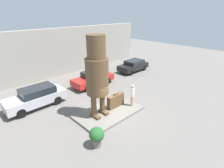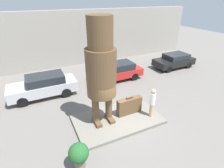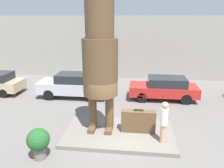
{
  "view_description": "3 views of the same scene",
  "coord_description": "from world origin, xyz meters",
  "px_view_note": "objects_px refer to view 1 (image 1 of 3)",
  "views": [
    {
      "loc": [
        -7.6,
        -8.19,
        7.11
      ],
      "look_at": [
        0.2,
        -0.12,
        2.35
      ],
      "focal_mm": 28.0,
      "sensor_mm": 36.0,
      "label": 1
    },
    {
      "loc": [
        -3.77,
        -7.15,
        6.5
      ],
      "look_at": [
        -0.22,
        0.28,
        2.3
      ],
      "focal_mm": 28.0,
      "sensor_mm": 36.0,
      "label": 2
    },
    {
      "loc": [
        0.73,
        -8.78,
        5.09
      ],
      "look_at": [
        -0.35,
        0.27,
        2.34
      ],
      "focal_mm": 35.0,
      "sensor_mm": 36.0,
      "label": 3
    }
  ],
  "objects_px": {
    "parked_car_silver": "(36,97)",
    "parked_car_black": "(133,65)",
    "tourist": "(132,94)",
    "statue_figure": "(97,71)",
    "planter_pot": "(97,136)",
    "giant_suitcase": "(116,101)",
    "parked_car_red": "(93,78)"
  },
  "relations": [
    {
      "from": "statue_figure",
      "to": "giant_suitcase",
      "type": "bearing_deg",
      "value": -1.75
    },
    {
      "from": "statue_figure",
      "to": "parked_car_silver",
      "type": "bearing_deg",
      "value": 119.99
    },
    {
      "from": "parked_car_silver",
      "to": "planter_pot",
      "type": "relative_size",
      "value": 3.72
    },
    {
      "from": "giant_suitcase",
      "to": "tourist",
      "type": "relative_size",
      "value": 0.85
    },
    {
      "from": "giant_suitcase",
      "to": "parked_car_red",
      "type": "distance_m",
      "value": 5.07
    },
    {
      "from": "parked_car_red",
      "to": "giant_suitcase",
      "type": "bearing_deg",
      "value": 71.17
    },
    {
      "from": "tourist",
      "to": "giant_suitcase",
      "type": "bearing_deg",
      "value": 141.34
    },
    {
      "from": "tourist",
      "to": "parked_car_silver",
      "type": "xyz_separation_m",
      "value": [
        -5.28,
        5.32,
        -0.29
      ]
    },
    {
      "from": "giant_suitcase",
      "to": "tourist",
      "type": "distance_m",
      "value": 1.37
    },
    {
      "from": "tourist",
      "to": "parked_car_black",
      "type": "distance_m",
      "value": 9.04
    },
    {
      "from": "parked_car_silver",
      "to": "parked_car_black",
      "type": "bearing_deg",
      "value": -178.36
    },
    {
      "from": "parked_car_black",
      "to": "giant_suitcase",
      "type": "bearing_deg",
      "value": 31.24
    },
    {
      "from": "giant_suitcase",
      "to": "parked_car_red",
      "type": "height_order",
      "value": "parked_car_red"
    },
    {
      "from": "planter_pot",
      "to": "parked_car_black",
      "type": "bearing_deg",
      "value": 31.09
    },
    {
      "from": "giant_suitcase",
      "to": "parked_car_silver",
      "type": "distance_m",
      "value": 6.22
    },
    {
      "from": "parked_car_red",
      "to": "planter_pot",
      "type": "distance_m",
      "value": 8.77
    },
    {
      "from": "statue_figure",
      "to": "parked_car_silver",
      "type": "xyz_separation_m",
      "value": [
        -2.58,
        4.47,
        -2.59
      ]
    },
    {
      "from": "statue_figure",
      "to": "parked_car_silver",
      "type": "relative_size",
      "value": 1.23
    },
    {
      "from": "parked_car_black",
      "to": "parked_car_silver",
      "type": "bearing_deg",
      "value": 1.64
    },
    {
      "from": "giant_suitcase",
      "to": "statue_figure",
      "type": "bearing_deg",
      "value": 178.25
    },
    {
      "from": "parked_car_silver",
      "to": "parked_car_red",
      "type": "bearing_deg",
      "value": -177.31
    },
    {
      "from": "tourist",
      "to": "planter_pot",
      "type": "xyz_separation_m",
      "value": [
        -4.68,
        -1.38,
        -0.43
      ]
    },
    {
      "from": "parked_car_red",
      "to": "parked_car_black",
      "type": "height_order",
      "value": "parked_car_red"
    },
    {
      "from": "tourist",
      "to": "parked_car_silver",
      "type": "distance_m",
      "value": 7.5
    },
    {
      "from": "parked_car_black",
      "to": "tourist",
      "type": "bearing_deg",
      "value": 38.94
    },
    {
      "from": "tourist",
      "to": "planter_pot",
      "type": "distance_m",
      "value": 4.9
    },
    {
      "from": "giant_suitcase",
      "to": "parked_car_silver",
      "type": "height_order",
      "value": "parked_car_silver"
    },
    {
      "from": "statue_figure",
      "to": "giant_suitcase",
      "type": "distance_m",
      "value": 3.25
    },
    {
      "from": "statue_figure",
      "to": "parked_car_black",
      "type": "xyz_separation_m",
      "value": [
        9.73,
        4.82,
        -2.7
      ]
    },
    {
      "from": "parked_car_black",
      "to": "parked_car_red",
      "type": "bearing_deg",
      "value": 0.67
    },
    {
      "from": "parked_car_silver",
      "to": "parked_car_black",
      "type": "height_order",
      "value": "parked_car_silver"
    },
    {
      "from": "tourist",
      "to": "parked_car_red",
      "type": "bearing_deg",
      "value": 83.6
    }
  ]
}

